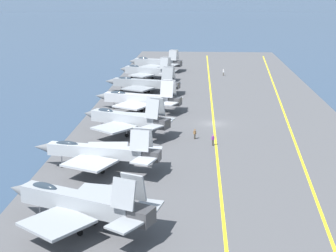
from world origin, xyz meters
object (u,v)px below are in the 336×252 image
Objects in this scene: parked_jet_second at (79,203)px; crew_purple_vest at (213,139)px; parked_jet_third at (99,152)px; parked_jet_sixth at (143,83)px; parked_jet_seventh at (147,71)px; crew_white_vest at (223,72)px; crew_brown_vest at (195,133)px; parked_jet_fourth at (126,119)px; parked_jet_fifth at (139,99)px; parked_jet_eighth at (156,63)px.

crew_purple_vest is (28.16, -13.84, -1.80)m from parked_jet_second.
parked_jet_second is 16.52m from parked_jet_third.
parked_jet_sixth is 1.15× the size of parked_jet_seventh.
crew_white_vest is at bearing -3.96° from crew_purple_vest.
crew_brown_vest is at bearing -39.43° from parked_jet_third.
parked_jet_fourth is (16.69, -1.21, 0.07)m from parked_jet_third.
parked_jet_fifth is at bearing -177.02° from parked_jet_seventh.
parked_jet_seventh is at bearing 176.36° from parked_jet_eighth.
parked_jet_fifth is at bearing 30.44° from crew_brown_vest.
parked_jet_sixth reaches higher than parked_jet_eighth.
parked_jet_fifth is (16.65, -0.20, -0.35)m from parked_jet_fourth.
crew_white_vest is (24.42, -18.80, -1.32)m from parked_jet_sixth.
parked_jet_fifth is 47.38m from parked_jet_eighth.
parked_jet_sixth is 9.92× the size of crew_purple_vest.
parked_jet_second is 9.51× the size of crew_purple_vest.
parked_jet_third is at bearing 127.90° from crew_purple_vest.
crew_brown_vest is (31.37, -11.09, -1.86)m from parked_jet_second.
crew_purple_vest is (-54.19, -15.29, -1.40)m from parked_jet_seventh.
parked_jet_fourth reaches higher than parked_jet_third.
crew_purple_vest is at bearing -164.24° from parked_jet_seventh.
crew_purple_vest is at bearing -26.18° from parked_jet_second.
parked_jet_eighth is 8.87× the size of crew_purple_vest.
parked_jet_seventh is at bearing 112.15° from crew_white_vest.
parked_jet_fourth is at bearing 179.32° from parked_jet_fifth.
parked_jet_eighth is at bearing 9.99° from crew_brown_vest.
parked_jet_sixth is at bearing -0.58° from parked_jet_third.
parked_jet_fifth is at bearing -0.28° from parked_jet_second.
parked_jet_seventh is 9.17× the size of crew_brown_vest.
parked_jet_second reaches higher than crew_brown_vest.
parked_jet_third is 1.14× the size of parked_jet_seventh.
parked_jet_eighth is 19.92m from crew_white_vest.
parked_jet_third is at bearing 179.42° from parked_jet_sixth.
parked_jet_second is 10.10× the size of crew_brown_vest.
crew_white_vest is (-6.86, -18.65, -1.38)m from parked_jet_eighth.
crew_purple_vest is at bearing -147.88° from parked_jet_fifth.
parked_jet_fifth is at bearing -0.68° from parked_jet_fourth.
parked_jet_fourth reaches higher than parked_jet_fifth.
parked_jet_fifth is 9.93× the size of crew_purple_vest.
parked_jet_fourth is 8.95× the size of crew_purple_vest.
parked_jet_fifth is 16.12m from parked_jet_sixth.
parked_jet_seventh is (82.35, 1.45, -0.40)m from parked_jet_second.
parked_jet_fourth is 9.51× the size of crew_brown_vest.
parked_jet_seventh is 0.97× the size of parked_jet_eighth.
parked_jet_fourth is at bearing -178.76° from parked_jet_sixth.
parked_jet_sixth is 31.28m from parked_jet_eighth.
crew_brown_vest is at bearing -99.27° from parked_jet_fourth.
parked_jet_fourth reaches higher than parked_jet_sixth.
parked_jet_eighth is at bearing 69.80° from crew_white_vest.
crew_brown_vest is (-34.54, -11.75, -1.37)m from parked_jet_sixth.
parked_jet_sixth reaches higher than crew_purple_vest.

